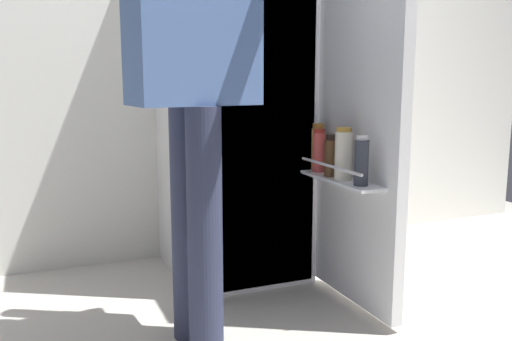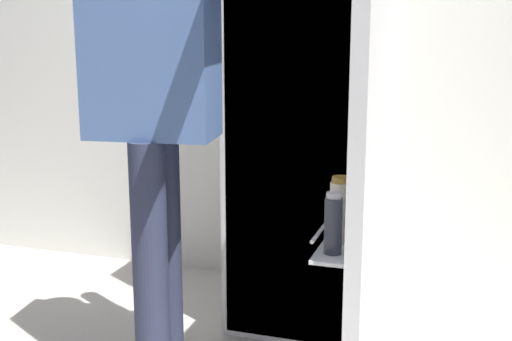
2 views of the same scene
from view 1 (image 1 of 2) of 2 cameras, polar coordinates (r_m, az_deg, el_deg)
ground_plane at (r=2.32m, az=2.61°, el=-14.66°), size 5.02×5.02×0.00m
kitchen_wall at (r=3.03m, az=-5.25°, el=15.93°), size 4.40×0.10×2.58m
refrigerator at (r=2.61m, az=-1.81°, el=8.47°), size 0.65×1.25×1.81m
person at (r=1.87m, az=-6.32°, el=12.38°), size 0.61×0.71×1.73m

